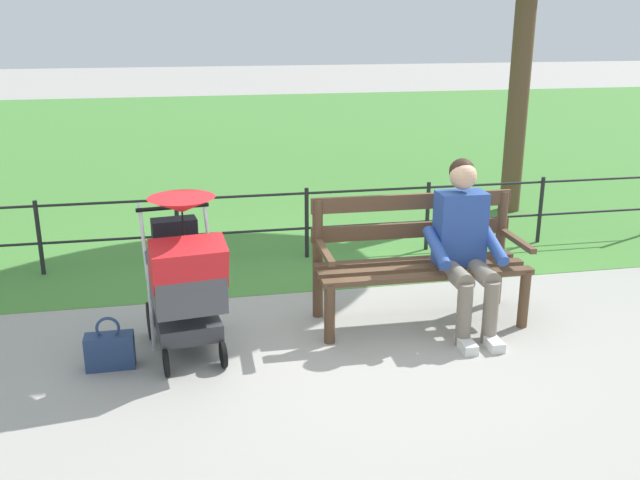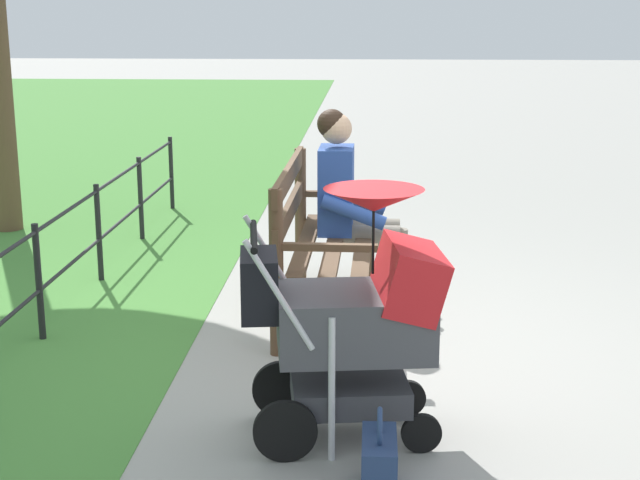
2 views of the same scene
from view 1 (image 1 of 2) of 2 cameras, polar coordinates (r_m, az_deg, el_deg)
name	(u,v)px [view 1 (image 1 of 2)]	position (r m, az deg, el deg)	size (l,w,h in m)	color
ground_plane	(347,329)	(5.35, 2.19, -7.28)	(60.00, 60.00, 0.00)	#9E9B93
grass_lawn	(242,139)	(13.75, -6.40, 8.17)	(40.00, 16.00, 0.01)	#478438
park_bench	(418,254)	(5.41, 7.96, -1.14)	(1.61, 0.62, 0.96)	brown
person_on_bench	(465,242)	(5.27, 11.71, -0.15)	(0.54, 0.74, 1.28)	slate
stroller	(185,274)	(4.84, -10.97, -2.75)	(0.61, 0.94, 1.15)	black
handbag	(110,350)	(4.96, -16.74, -8.59)	(0.32, 0.14, 0.37)	navy
park_fence	(334,215)	(6.82, 1.16, 2.06)	(7.41, 0.04, 0.70)	black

